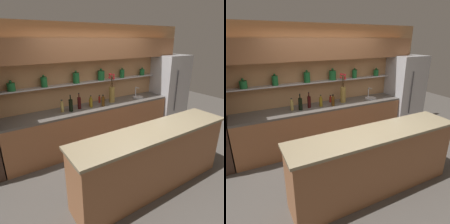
# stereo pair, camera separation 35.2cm
# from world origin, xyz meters

# --- Properties ---
(ground_plane) EXTENTS (12.00, 12.00, 0.00)m
(ground_plane) POSITION_xyz_m (0.00, 0.00, 0.00)
(ground_plane) COLOR #4C4742
(back_wall_unit) EXTENTS (5.20, 0.44, 2.60)m
(back_wall_unit) POSITION_xyz_m (-0.00, 1.53, 1.55)
(back_wall_unit) COLOR tan
(back_wall_unit) RESTS_ON ground_plane
(back_counter_unit) EXTENTS (3.74, 0.62, 0.92)m
(back_counter_unit) POSITION_xyz_m (-0.10, 1.24, 0.46)
(back_counter_unit) COLOR #99603D
(back_counter_unit) RESTS_ON ground_plane
(island_counter) EXTENTS (2.71, 0.61, 1.02)m
(island_counter) POSITION_xyz_m (0.00, -0.50, 0.51)
(island_counter) COLOR #99603D
(island_counter) RESTS_ON ground_plane
(refrigerator) EXTENTS (0.81, 0.73, 1.90)m
(refrigerator) POSITION_xyz_m (2.19, 1.20, 0.95)
(refrigerator) COLOR #B7B7BC
(refrigerator) RESTS_ON ground_plane
(flower_vase) EXTENTS (0.18, 0.14, 0.67)m
(flower_vase) POSITION_xyz_m (0.40, 1.28, 1.15)
(flower_vase) COLOR olive
(flower_vase) RESTS_ON back_counter_unit
(sink_fixture) EXTENTS (0.27, 0.27, 0.25)m
(sink_fixture) POSITION_xyz_m (1.14, 1.25, 0.95)
(sink_fixture) COLOR #B7B7BC
(sink_fixture) RESTS_ON back_counter_unit
(bottle_spirit_0) EXTENTS (0.06, 0.06, 0.25)m
(bottle_spirit_0) POSITION_xyz_m (-0.79, 1.26, 1.02)
(bottle_spirit_0) COLOR tan
(bottle_spirit_0) RESTS_ON back_counter_unit
(bottle_wine_1) EXTENTS (0.07, 0.07, 0.34)m
(bottle_wine_1) POSITION_xyz_m (-0.43, 1.26, 1.05)
(bottle_wine_1) COLOR #380C0C
(bottle_wine_1) RESTS_ON back_counter_unit
(bottle_spirit_2) EXTENTS (0.07, 0.07, 0.25)m
(bottle_spirit_2) POSITION_xyz_m (0.07, 1.13, 1.02)
(bottle_spirit_2) COLOR #4C2D0C
(bottle_spirit_2) RESTS_ON back_counter_unit
(bottle_sauce_3) EXTENTS (0.05, 0.05, 0.18)m
(bottle_sauce_3) POSITION_xyz_m (-0.15, 1.32, 0.99)
(bottle_sauce_3) COLOR #9E4C0A
(bottle_sauce_3) RESTS_ON back_counter_unit
(bottle_wine_4) EXTENTS (0.08, 0.08, 0.34)m
(bottle_wine_4) POSITION_xyz_m (-0.63, 1.20, 1.05)
(bottle_wine_4) COLOR black
(bottle_wine_4) RESTS_ON back_counter_unit
(bottle_sauce_5) EXTENTS (0.05, 0.05, 0.17)m
(bottle_sauce_5) POSITION_xyz_m (0.13, 1.40, 0.99)
(bottle_sauce_5) COLOR maroon
(bottle_sauce_5) RESTS_ON back_counter_unit
(bottle_oil_6) EXTENTS (0.07, 0.07, 0.25)m
(bottle_oil_6) POSITION_xyz_m (-0.18, 1.22, 1.02)
(bottle_oil_6) COLOR olive
(bottle_oil_6) RESTS_ON back_counter_unit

